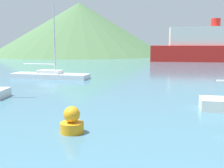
# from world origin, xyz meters

# --- Properties ---
(sailboat_middle) EXTENTS (7.82, 3.10, 7.08)m
(sailboat_middle) POSITION_xyz_m (-10.87, 22.91, 0.33)
(sailboat_middle) COLOR silver
(sailboat_middle) RESTS_ON ground_plane
(ferry_distant) EXTENTS (25.00, 12.77, 8.06)m
(ferry_distant) POSITION_xyz_m (1.80, 57.73, 2.84)
(ferry_distant) COLOR red
(ferry_distant) RESTS_ON ground_plane
(buoy_marker) EXTENTS (0.88, 0.88, 1.01)m
(buoy_marker) POSITION_xyz_m (-0.02, 9.28, 0.42)
(buoy_marker) COLOR orange
(buoy_marker) RESTS_ON ground_plane
(hill_west) EXTENTS (51.41, 51.41, 15.40)m
(hill_west) POSITION_xyz_m (-37.41, 74.66, 7.70)
(hill_west) COLOR #476B42
(hill_west) RESTS_ON ground_plane
(hill_central) EXTENTS (36.52, 36.52, 6.03)m
(hill_central) POSITION_xyz_m (0.76, 84.83, 3.02)
(hill_central) COLOR #38563D
(hill_central) RESTS_ON ground_plane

